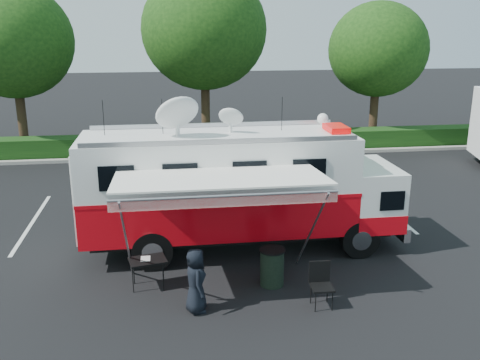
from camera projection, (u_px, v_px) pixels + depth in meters
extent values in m
plane|color=black|center=(242.00, 248.00, 15.46)|extent=(120.00, 120.00, 0.00)
cube|color=#9E998E|center=(290.00, 153.00, 26.43)|extent=(60.00, 0.35, 0.15)
cube|color=black|center=(286.00, 141.00, 27.17)|extent=(60.00, 1.20, 1.00)
cylinder|color=black|center=(21.00, 110.00, 25.98)|extent=(0.44, 0.44, 4.40)
ellipsoid|color=#14380F|center=(13.00, 41.00, 25.07)|extent=(5.63, 5.63, 5.35)
cylinder|color=black|center=(205.00, 102.00, 27.14)|extent=(0.44, 0.44, 4.80)
ellipsoid|color=#14380F|center=(204.00, 30.00, 26.14)|extent=(6.14, 6.14, 5.84)
cylinder|color=black|center=(374.00, 106.00, 28.47)|extent=(0.44, 0.44, 4.00)
ellipsoid|color=#14380F|center=(378.00, 49.00, 27.63)|extent=(5.12, 5.12, 4.86)
cube|color=silver|center=(32.00, 222.00, 17.44)|extent=(0.12, 5.50, 0.01)
cube|color=silver|center=(215.00, 213.00, 18.25)|extent=(0.12, 5.50, 0.01)
cube|color=silver|center=(383.00, 205.00, 19.05)|extent=(0.12, 5.50, 0.01)
cube|color=black|center=(242.00, 230.00, 15.31)|extent=(8.38, 1.36, 0.29)
cylinder|color=black|center=(360.00, 239.00, 14.71)|extent=(1.07, 0.31, 1.07)
cylinder|color=black|center=(336.00, 213.00, 16.75)|extent=(1.07, 0.31, 1.07)
cylinder|color=black|center=(153.00, 251.00, 13.95)|extent=(1.07, 0.31, 1.07)
cylinder|color=black|center=(154.00, 222.00, 15.99)|extent=(1.07, 0.31, 1.07)
cube|color=silver|center=(390.00, 221.00, 15.90)|extent=(0.19, 2.44, 0.39)
cube|color=white|center=(368.00, 193.00, 15.54)|extent=(1.36, 2.44, 1.66)
cube|color=red|center=(367.00, 212.00, 15.70)|extent=(1.38, 2.46, 0.54)
cube|color=black|center=(390.00, 182.00, 15.54)|extent=(0.12, 2.14, 0.68)
cube|color=red|center=(219.00, 207.00, 15.02)|extent=(7.41, 2.44, 1.17)
cube|color=red|center=(218.00, 188.00, 14.85)|extent=(7.43, 2.46, 0.10)
cube|color=white|center=(218.00, 162.00, 14.65)|extent=(7.41, 2.44, 1.36)
cube|color=silver|center=(218.00, 136.00, 14.44)|extent=(7.41, 2.44, 0.08)
cube|color=#CC0505|center=(336.00, 128.00, 14.85)|extent=(0.54, 0.93, 0.16)
sphere|color=white|center=(323.00, 119.00, 15.74)|extent=(0.33, 0.33, 0.33)
ellipsoid|color=silver|center=(177.00, 113.00, 13.96)|extent=(1.17, 1.17, 0.35)
ellipsoid|color=silver|center=(231.00, 117.00, 14.54)|extent=(0.68, 0.68, 0.19)
cylinder|color=black|center=(103.00, 118.00, 14.27)|extent=(0.02, 0.02, 0.97)
cylinder|color=black|center=(162.00, 117.00, 14.48)|extent=(0.02, 0.02, 0.97)
cylinder|color=black|center=(282.00, 114.00, 14.92)|extent=(0.02, 0.02, 0.97)
cube|color=white|center=(220.00, 178.00, 12.28)|extent=(4.87, 2.34, 0.20)
cube|color=red|center=(226.00, 201.00, 11.24)|extent=(4.87, 0.04, 0.27)
cylinder|color=#B2B2B7|center=(226.00, 196.00, 11.19)|extent=(4.87, 0.07, 0.07)
cylinder|color=#B2B2B7|center=(127.00, 242.00, 12.32)|extent=(0.05, 2.53, 2.81)
cylinder|color=#B2B2B7|center=(311.00, 232.00, 12.91)|extent=(0.05, 2.53, 2.81)
imported|color=black|center=(196.00, 311.00, 12.07)|extent=(0.56, 0.78, 1.50)
cube|color=black|center=(148.00, 260.00, 12.95)|extent=(0.98, 0.79, 0.04)
cylinder|color=black|center=(133.00, 279.00, 12.79)|extent=(0.02, 0.02, 0.72)
cylinder|color=black|center=(134.00, 271.00, 13.22)|extent=(0.02, 0.02, 0.72)
cylinder|color=black|center=(163.00, 277.00, 12.89)|extent=(0.02, 0.02, 0.72)
cylinder|color=black|center=(163.00, 269.00, 13.32)|extent=(0.02, 0.02, 0.72)
cube|color=silver|center=(146.00, 259.00, 12.99)|extent=(0.23, 0.31, 0.01)
cube|color=black|center=(322.00, 287.00, 12.10)|extent=(0.51, 0.51, 0.04)
cube|color=black|center=(319.00, 272.00, 12.25)|extent=(0.49, 0.06, 0.55)
cylinder|color=black|center=(316.00, 302.00, 11.95)|extent=(0.02, 0.02, 0.49)
cylinder|color=black|center=(311.00, 294.00, 12.33)|extent=(0.02, 0.02, 0.49)
cylinder|color=black|center=(332.00, 301.00, 12.01)|extent=(0.02, 0.02, 0.49)
cylinder|color=black|center=(327.00, 292.00, 12.38)|extent=(0.02, 0.02, 0.49)
cylinder|color=black|center=(272.00, 268.00, 13.16)|extent=(0.59, 0.59, 0.90)
cylinder|color=black|center=(272.00, 250.00, 13.03)|extent=(0.63, 0.63, 0.04)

